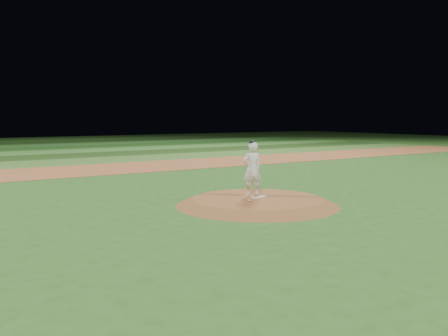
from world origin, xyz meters
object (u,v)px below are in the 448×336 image
object	(u,v)px
pitchers_mound	(257,202)
rosin_bag	(249,201)
pitching_rubber	(259,197)
pitcher_on_mound	(252,169)

from	to	relation	value
pitchers_mound	rosin_bag	distance (m)	0.73
pitching_rubber	pitcher_on_mound	bearing A→B (deg)	66.93
pitcher_on_mound	rosin_bag	bearing A→B (deg)	-130.92
pitching_rubber	rosin_bag	bearing A→B (deg)	-163.11
pitching_rubber	pitcher_on_mound	distance (m)	1.07
pitcher_on_mound	pitching_rubber	bearing A→B (deg)	-100.14
pitchers_mound	pitcher_on_mound	size ratio (longest dim) A/B	2.87
rosin_bag	pitcher_on_mound	xyz separation A→B (m)	(0.81, 0.93, 0.91)
pitchers_mound	rosin_bag	size ratio (longest dim) A/B	50.87
pitching_rubber	pitcher_on_mound	size ratio (longest dim) A/B	0.32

